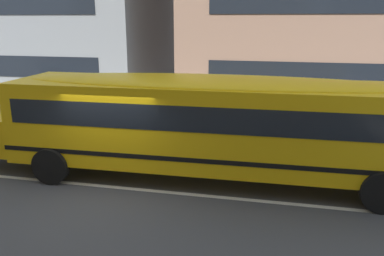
% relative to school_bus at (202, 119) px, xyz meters
% --- Properties ---
extents(ground_plane, '(400.00, 400.00, 0.00)m').
position_rel_school_bus_xyz_m(ground_plane, '(-2.20, -1.20, -1.72)').
color(ground_plane, '#424244').
extents(sidewalk_far, '(120.00, 3.00, 0.01)m').
position_rel_school_bus_xyz_m(sidewalk_far, '(-2.20, 6.89, -1.71)').
color(sidewalk_far, gray).
rests_on(sidewalk_far, ground_plane).
extents(lane_centreline, '(110.00, 0.16, 0.01)m').
position_rel_school_bus_xyz_m(lane_centreline, '(-2.20, -1.20, -1.71)').
color(lane_centreline, silver).
rests_on(lane_centreline, ground_plane).
extents(school_bus, '(12.97, 3.07, 2.89)m').
position_rel_school_bus_xyz_m(school_bus, '(0.00, 0.00, 0.00)').
color(school_bus, yellow).
rests_on(school_bus, ground_plane).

